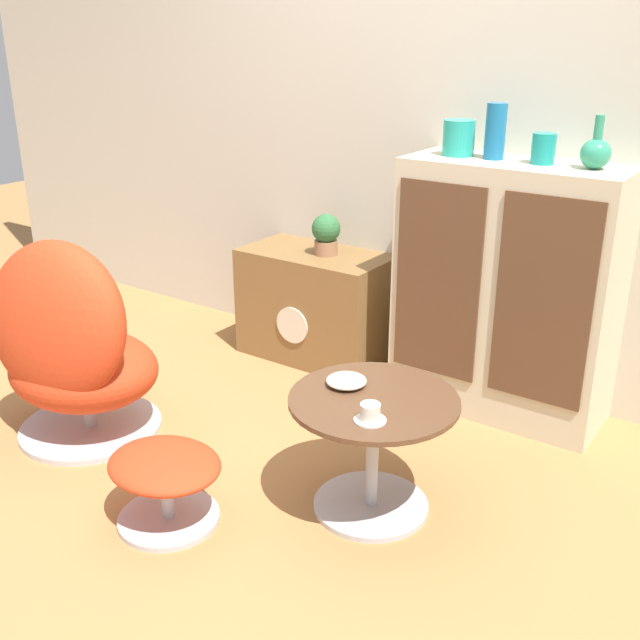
# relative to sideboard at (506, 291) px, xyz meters

# --- Properties ---
(ground_plane) EXTENTS (12.00, 12.00, 0.00)m
(ground_plane) POSITION_rel_sideboard_xyz_m (-0.49, -1.24, -0.55)
(ground_plane) COLOR #A87542
(wall_back) EXTENTS (6.40, 0.06, 2.60)m
(wall_back) POSITION_rel_sideboard_xyz_m (-0.49, 0.23, 0.75)
(wall_back) COLOR beige
(wall_back) RESTS_ON ground_plane
(sideboard) EXTENTS (0.91, 0.41, 1.11)m
(sideboard) POSITION_rel_sideboard_xyz_m (0.00, 0.00, 0.00)
(sideboard) COLOR beige
(sideboard) RESTS_ON ground_plane
(tv_console) EXTENTS (0.76, 0.41, 0.56)m
(tv_console) POSITION_rel_sideboard_xyz_m (-1.00, -0.00, -0.27)
(tv_console) COLOR brown
(tv_console) RESTS_ON ground_plane
(egg_chair) EXTENTS (0.75, 0.71, 0.88)m
(egg_chair) POSITION_rel_sideboard_xyz_m (-1.32, -1.26, -0.15)
(egg_chair) COLOR #B7B7BC
(egg_chair) RESTS_ON ground_plane
(ottoman) EXTENTS (0.41, 0.35, 0.27)m
(ottoman) POSITION_rel_sideboard_xyz_m (-0.60, -1.46, -0.36)
(ottoman) COLOR #B7B7BC
(ottoman) RESTS_ON ground_plane
(coffee_table) EXTENTS (0.59, 0.59, 0.44)m
(coffee_table) POSITION_rel_sideboard_xyz_m (-0.06, -0.99, -0.28)
(coffee_table) COLOR #B7B7BC
(coffee_table) RESTS_ON ground_plane
(vase_leftmost) EXTENTS (0.13, 0.13, 0.15)m
(vase_leftmost) POSITION_rel_sideboard_xyz_m (-0.27, 0.00, 0.63)
(vase_leftmost) COLOR teal
(vase_leftmost) RESTS_ON sideboard
(vase_inner_left) EXTENTS (0.08, 0.08, 0.22)m
(vase_inner_left) POSITION_rel_sideboard_xyz_m (-0.11, 0.00, 0.66)
(vase_inner_left) COLOR #196699
(vase_inner_left) RESTS_ON sideboard
(vase_inner_right) EXTENTS (0.09, 0.09, 0.12)m
(vase_inner_right) POSITION_rel_sideboard_xyz_m (0.10, 0.00, 0.61)
(vase_inner_right) COLOR teal
(vase_inner_right) RESTS_ON sideboard
(vase_rightmost) EXTENTS (0.11, 0.11, 0.20)m
(vase_rightmost) POSITION_rel_sideboard_xyz_m (0.30, 0.00, 0.62)
(vase_rightmost) COLOR #2D8E6B
(vase_rightmost) RESTS_ON sideboard
(potted_plant) EXTENTS (0.14, 0.14, 0.20)m
(potted_plant) POSITION_rel_sideboard_xyz_m (-0.94, -0.00, 0.11)
(potted_plant) COLOR #996B4C
(potted_plant) RESTS_ON tv_console
(teacup) EXTENTS (0.11, 0.11, 0.06)m
(teacup) POSITION_rel_sideboard_xyz_m (0.01, -1.13, -0.09)
(teacup) COLOR silver
(teacup) RESTS_ON coffee_table
(bowl) EXTENTS (0.14, 0.14, 0.04)m
(bowl) POSITION_rel_sideboard_xyz_m (-0.19, -0.96, -0.10)
(bowl) COLOR beige
(bowl) RESTS_ON coffee_table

